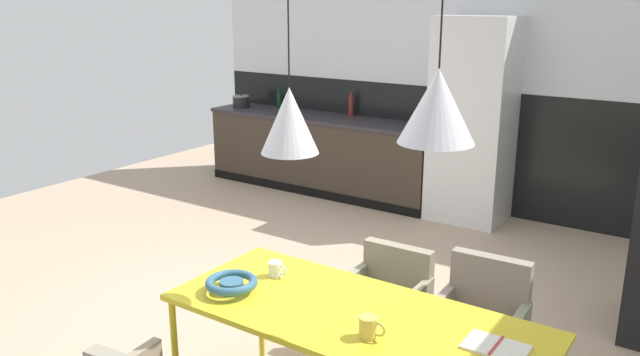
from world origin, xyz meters
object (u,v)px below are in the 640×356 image
armchair_far_side (482,312)px  fruit_bowl (231,283)px  bottle_vinegar_dark (279,99)px  bottle_oil_tall (351,105)px  dining_table (355,321)px  cooking_pot (241,101)px  armchair_head_of_table (388,290)px  mug_wide_latte (276,269)px  open_book (496,347)px  pendant_lamp_over_table_far (437,106)px  pendant_lamp_over_table_near (290,120)px  refrigerator_column (473,121)px  mug_white_ceramic (369,327)px

armchair_far_side → fruit_bowl: bearing=40.5°
armchair_far_side → bottle_vinegar_dark: (-3.85, 3.11, 0.48)m
armchair_far_side → bottle_oil_tall: (-2.80, 3.13, 0.50)m
dining_table → cooking_pot: size_ratio=8.96×
fruit_bowl → bottle_vinegar_dark: 4.95m
armchair_head_of_table → mug_wide_latte: (-0.35, -0.67, 0.30)m
open_book → pendant_lamp_over_table_far: bearing=-166.7°
mug_wide_latte → pendant_lamp_over_table_near: 0.91m
bottle_vinegar_dark → open_book: bearing=-42.6°
refrigerator_column → pendant_lamp_over_table_far: pendant_lamp_over_table_far is taller
mug_wide_latte → bottle_vinegar_dark: size_ratio=0.44×
refrigerator_column → armchair_far_side: 3.19m
cooking_pot → fruit_bowl: bearing=-49.5°
bottle_vinegar_dark → pendant_lamp_over_table_near: (3.11, -3.90, 0.66)m
cooking_pot → dining_table: bearing=-43.0°
open_book → pendant_lamp_over_table_near: pendant_lamp_over_table_near is taller
open_book → bottle_vinegar_dark: (-4.16, 3.82, 0.25)m
refrigerator_column → pendant_lamp_over_table_far: size_ratio=2.25×
pendant_lamp_over_table_near → pendant_lamp_over_table_far: size_ratio=1.15×
pendant_lamp_over_table_near → pendant_lamp_over_table_far: bearing=0.9°
mug_white_ceramic → bottle_vinegar_dark: (-3.65, 4.06, 0.21)m
dining_table → pendant_lamp_over_table_far: (0.38, -0.00, 1.09)m
armchair_far_side → mug_white_ceramic: 1.01m
bottle_vinegar_dark → armchair_far_side: bearing=-38.9°
mug_white_ceramic → cooking_pot: 5.58m
armchair_far_side → pendant_lamp_over_table_far: pendant_lamp_over_table_far is taller
open_book → pendant_lamp_over_table_near: (-1.05, -0.08, 0.91)m
fruit_bowl → open_book: fruit_bowl is taller
armchair_head_of_table → open_book: (0.91, -0.72, 0.26)m
armchair_head_of_table → armchair_far_side: size_ratio=0.91×
armchair_head_of_table → fruit_bowl: 1.08m
refrigerator_column → armchair_head_of_table: refrigerator_column is taller
dining_table → bottle_vinegar_dark: size_ratio=7.00×
pendant_lamp_over_table_far → refrigerator_column: bearing=108.5°
cooking_pot → mug_white_ceramic: bearing=-43.1°
pendant_lamp_over_table_near → armchair_far_side: bearing=47.1°
armchair_head_of_table → bottle_vinegar_dark: size_ratio=2.77×
refrigerator_column → mug_white_ceramic: (1.03, -3.85, -0.24)m
open_book → mug_wide_latte: 1.26m
pendant_lamp_over_table_far → bottle_oil_tall: bearing=125.7°
pendant_lamp_over_table_near → fruit_bowl: bearing=-151.3°
armchair_head_of_table → armchair_far_side: bearing=178.6°
armchair_head_of_table → armchair_far_side: armchair_far_side is taller
mug_white_ceramic → mug_wide_latte: size_ratio=1.11×
bottle_oil_tall → refrigerator_column: bearing=-8.0°
dining_table → open_book: open_book is taller
pendant_lamp_over_table_far → mug_wide_latte: bearing=172.7°
open_book → bottle_oil_tall: size_ratio=0.93×
fruit_bowl → pendant_lamp_over_table_near: 0.92m
armchair_head_of_table → bottle_oil_tall: 3.86m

